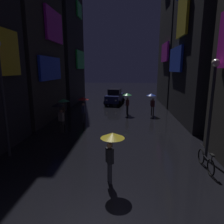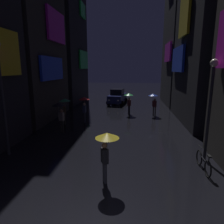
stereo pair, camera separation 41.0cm
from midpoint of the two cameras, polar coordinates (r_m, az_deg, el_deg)
name	(u,v)px [view 2 (the right image)]	position (r m, az deg, el deg)	size (l,w,h in m)	color
building_left_mid	(26,4)	(19.89, -22.69, 26.54)	(4.25, 7.64, 19.23)	#33302D
building_left_far	(63,9)	(28.78, -13.26, 26.67)	(4.25, 8.32, 23.44)	#232328
building_right_mid	(214,3)	(19.17, 27.78, 25.82)	(4.25, 8.31, 18.69)	black
building_right_far	(186,21)	(27.59, 20.72, 23.08)	(4.25, 8.05, 19.89)	black
pedestrian_midstreet_centre_green	(129,98)	(19.49, 5.46, 4.08)	(0.90, 0.90, 2.12)	black
pedestrian_foreground_right_yellow	(106,144)	(7.59, -0.07, -9.09)	(0.90, 0.90, 2.12)	#2D2D38
pedestrian_midstreet_left_black	(59,109)	(14.32, -14.00, 0.78)	(0.90, 0.90, 2.12)	#38332D
pedestrian_foreground_left_blue	(154,98)	(19.41, 12.37, 3.82)	(0.90, 0.90, 2.12)	#38332D
pedestrian_far_right_green	(65,104)	(16.26, -12.67, 2.20)	(0.90, 0.90, 2.12)	#38332D
pedestrian_near_crossing_red	(84,103)	(16.72, -7.22, 2.67)	(0.90, 0.90, 2.12)	#2D2D38
bicycle_parked_at_storefront	(203,162)	(10.01, 25.76, -12.85)	(0.12, 1.82, 0.96)	black
car_distant	(117,97)	(25.58, 2.02, 4.40)	(2.64, 4.32, 1.92)	navy
streetlamp_left_near	(1,87)	(11.15, -28.18, 6.44)	(0.36, 0.36, 5.75)	#2D2D33
streetlamp_right_near	(211,98)	(10.35, 27.37, 3.46)	(0.36, 0.36, 4.87)	#2D2D33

